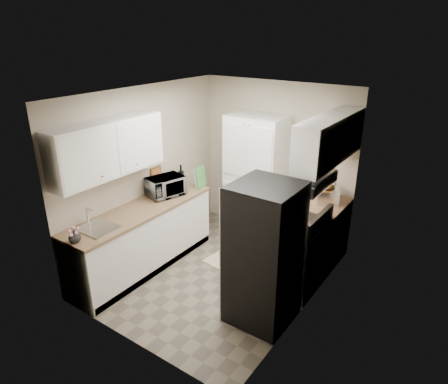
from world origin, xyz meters
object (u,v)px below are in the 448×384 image
(electric_range, at_px, (295,253))
(toaster_oven, at_px, (328,195))
(microwave, at_px, (166,186))
(refrigerator, at_px, (264,255))
(wine_bottle, at_px, (181,177))
(pantry_cabinet, at_px, (255,178))

(electric_range, relative_size, toaster_oven, 3.04)
(microwave, xyz_separation_m, toaster_oven, (2.04, 1.14, -0.04))
(refrigerator, xyz_separation_m, wine_bottle, (-1.97, 0.90, 0.24))
(pantry_cabinet, height_order, microwave, pantry_cabinet)
(pantry_cabinet, relative_size, refrigerator, 1.18)
(toaster_oven, bearing_deg, wine_bottle, 176.48)
(refrigerator, xyz_separation_m, toaster_oven, (0.08, 1.66, 0.18))
(refrigerator, relative_size, microwave, 3.26)
(electric_range, bearing_deg, wine_bottle, 177.29)
(microwave, bearing_deg, electric_range, -66.08)
(toaster_oven, bearing_deg, microwave, -174.97)
(microwave, bearing_deg, pantry_cabinet, -18.26)
(electric_range, bearing_deg, pantry_cabinet, 141.78)
(pantry_cabinet, relative_size, toaster_oven, 5.39)
(electric_range, xyz_separation_m, refrigerator, (-0.03, -0.80, 0.37))
(microwave, relative_size, wine_bottle, 1.54)
(microwave, distance_m, toaster_oven, 2.34)
(electric_range, relative_size, refrigerator, 0.66)
(electric_range, distance_m, toaster_oven, 1.03)
(electric_range, xyz_separation_m, toaster_oven, (0.05, 0.86, 0.55))
(electric_range, height_order, refrigerator, refrigerator)
(pantry_cabinet, bearing_deg, wine_bottle, -135.04)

